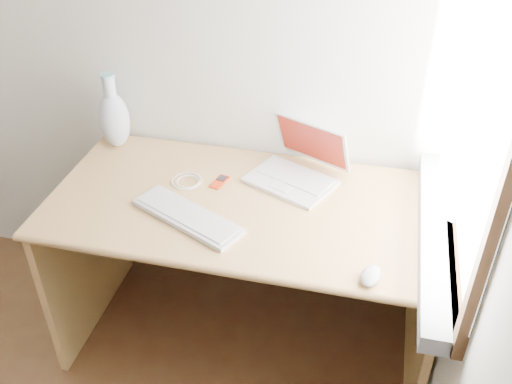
% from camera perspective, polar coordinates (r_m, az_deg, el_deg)
% --- Properties ---
extents(window, '(0.11, 0.99, 1.10)m').
position_cam_1_polar(window, '(1.69, 21.28, 8.95)').
color(window, white).
rests_on(window, right_wall).
extents(desk, '(1.41, 0.70, 0.75)m').
position_cam_1_polar(desk, '(2.25, -0.61, -4.15)').
color(desk, tan).
rests_on(desk, floor).
extents(laptop, '(0.37, 0.37, 0.21)m').
position_cam_1_polar(laptop, '(2.16, 3.69, 2.57)').
color(laptop, white).
rests_on(laptop, desk).
extents(external_keyboard, '(0.44, 0.30, 0.02)m').
position_cam_1_polar(external_keyboard, '(1.98, -6.88, -2.42)').
color(external_keyboard, white).
rests_on(external_keyboard, desk).
extents(mouse, '(0.08, 0.11, 0.03)m').
position_cam_1_polar(mouse, '(1.77, 11.43, -8.22)').
color(mouse, white).
rests_on(mouse, desk).
extents(ipod, '(0.06, 0.10, 0.01)m').
position_cam_1_polar(ipod, '(2.15, -3.67, 1.01)').
color(ipod, '#AA250B').
rests_on(ipod, desk).
extents(cable_coil, '(0.15, 0.15, 0.01)m').
position_cam_1_polar(cable_coil, '(2.17, -6.96, 1.10)').
color(cable_coil, white).
rests_on(cable_coil, desk).
extents(remote, '(0.05, 0.09, 0.01)m').
position_cam_1_polar(remote, '(2.05, -9.35, -1.52)').
color(remote, white).
rests_on(remote, desk).
extents(vase, '(0.12, 0.12, 0.32)m').
position_cam_1_polar(vase, '(2.39, -14.01, 7.21)').
color(vase, white).
rests_on(vase, desk).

